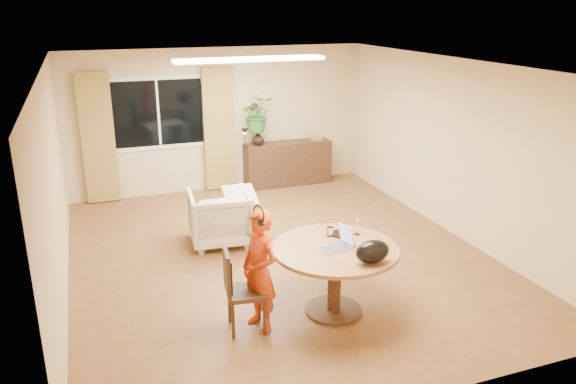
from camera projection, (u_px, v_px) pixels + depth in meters
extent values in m
plane|color=brown|center=(279.00, 255.00, 7.81)|extent=(6.50, 6.50, 0.00)
plane|color=white|center=(277.00, 65.00, 6.98)|extent=(6.50, 6.50, 0.00)
plane|color=beige|center=(220.00, 120.00, 10.28)|extent=(5.50, 0.00, 5.50)
plane|color=beige|center=(54.00, 188.00, 6.49)|extent=(0.00, 6.50, 6.50)
plane|color=beige|center=(453.00, 148.00, 8.29)|extent=(0.00, 6.50, 6.50)
cube|color=white|center=(158.00, 113.00, 9.85)|extent=(1.70, 0.02, 1.30)
cube|color=black|center=(158.00, 113.00, 9.84)|extent=(1.55, 0.01, 1.15)
cube|color=white|center=(158.00, 113.00, 9.83)|extent=(0.04, 0.01, 1.15)
cube|color=olive|center=(98.00, 139.00, 9.55)|extent=(0.55, 0.08, 2.25)
cube|color=olive|center=(219.00, 129.00, 10.23)|extent=(0.55, 0.08, 2.25)
cube|color=white|center=(250.00, 59.00, 8.06)|extent=(2.20, 0.35, 0.05)
cylinder|color=brown|center=(335.00, 249.00, 6.14)|extent=(1.40, 1.40, 0.04)
cylinder|color=#301D10|center=(334.00, 282.00, 6.27)|extent=(0.15, 0.15, 0.75)
cylinder|color=#301D10|center=(334.00, 310.00, 6.38)|extent=(0.65, 0.65, 0.03)
imported|color=red|center=(260.00, 271.00, 5.87)|extent=(0.57, 0.47, 1.34)
imported|color=#C4AF9B|center=(220.00, 217.00, 8.10)|extent=(0.92, 0.94, 0.79)
cube|color=#301D10|center=(288.00, 163.00, 10.76)|extent=(1.66, 0.41, 0.83)
imported|color=black|center=(258.00, 138.00, 10.40)|extent=(0.27, 0.27, 0.25)
imported|color=#31702A|center=(258.00, 114.00, 10.25)|extent=(0.66, 0.59, 0.66)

